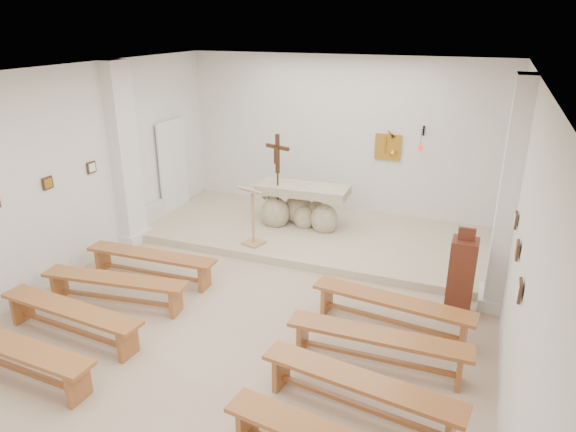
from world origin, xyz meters
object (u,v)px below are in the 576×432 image
at_px(bench_left_second, 115,284).
at_px(bench_left_third, 71,315).
at_px(lectern, 252,216).
at_px(bench_left_fourth, 15,353).
at_px(crucifix_stand, 278,174).
at_px(altar, 302,209).
at_px(bench_left_front, 151,260).
at_px(bench_right_front, 392,306).
at_px(bench_right_second, 378,342).
at_px(donation_pedestal, 461,277).
at_px(bench_right_third, 360,388).

relative_size(bench_left_second, bench_left_third, 1.00).
bearing_deg(bench_left_third, lectern, 76.79).
relative_size(bench_left_second, bench_left_fourth, 1.01).
bearing_deg(crucifix_stand, altar, 42.83).
distance_m(altar, bench_left_front, 3.35).
bearing_deg(bench_right_front, bench_left_fourth, -139.14).
xyz_separation_m(crucifix_stand, bench_left_fourth, (-1.19, -5.49, -0.89)).
relative_size(crucifix_stand, bench_right_second, 0.83).
bearing_deg(altar, donation_pedestal, -34.97).
relative_size(bench_right_front, bench_left_second, 1.00).
height_order(bench_right_second, bench_left_third, same).
xyz_separation_m(bench_left_front, bench_left_third, (0.00, -1.85, 0.00)).
bearing_deg(lectern, bench_left_second, -97.34).
relative_size(crucifix_stand, bench_right_third, 0.82).
bearing_deg(bench_left_front, crucifix_stand, 64.04).
xyz_separation_m(crucifix_stand, bench_right_third, (2.89, -4.57, -0.89)).
bearing_deg(crucifix_stand, bench_left_second, -89.16).
bearing_deg(bench_left_second, bench_right_second, -7.55).
bearing_deg(crucifix_stand, bench_right_front, -24.36).
bearing_deg(donation_pedestal, bench_right_third, -107.60).
height_order(donation_pedestal, bench_right_front, donation_pedestal).
xyz_separation_m(altar, bench_right_second, (2.43, -3.84, -0.15)).
bearing_deg(bench_left_third, bench_left_front, 94.31).
height_order(bench_left_front, bench_right_third, same).
xyz_separation_m(bench_left_second, bench_right_second, (4.07, 0.00, 0.00)).
bearing_deg(donation_pedestal, bench_right_second, -116.21).
xyz_separation_m(altar, bench_left_second, (-1.64, -3.84, -0.15)).
xyz_separation_m(donation_pedestal, bench_left_second, (-4.93, -1.71, -0.25)).
bearing_deg(bench_left_fourth, crucifix_stand, 80.52).
height_order(bench_left_second, bench_left_fourth, same).
distance_m(crucifix_stand, bench_right_front, 4.06).
xyz_separation_m(crucifix_stand, bench_right_second, (2.89, -3.64, -0.89)).
distance_m(bench_left_second, bench_left_fourth, 1.85).
distance_m(donation_pedestal, bench_left_fourth, 6.08).
distance_m(bench_left_front, bench_left_second, 0.93).
bearing_deg(bench_right_second, bench_left_second, 178.98).
bearing_deg(bench_right_second, altar, 121.31).
height_order(altar, bench_left_third, altar).
distance_m(crucifix_stand, bench_right_second, 4.73).
bearing_deg(lectern, donation_pedestal, 2.78).
xyz_separation_m(bench_left_front, bench_left_fourth, (0.00, -2.78, 0.00)).
height_order(lectern, bench_left_second, lectern).
relative_size(bench_right_third, bench_left_fourth, 1.01).
relative_size(bench_right_front, bench_right_second, 1.01).
height_order(donation_pedestal, bench_right_third, donation_pedestal).
height_order(lectern, bench_right_third, lectern).
xyz_separation_m(lectern, bench_right_second, (2.96, -2.59, -0.36)).
xyz_separation_m(donation_pedestal, bench_right_third, (-0.85, -2.63, -0.25)).
bearing_deg(bench_left_third, altar, 75.33).
height_order(bench_left_front, bench_right_second, same).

